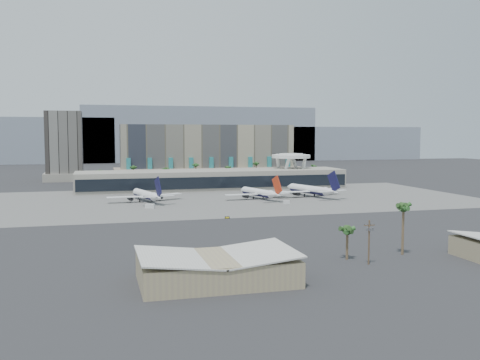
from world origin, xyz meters
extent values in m
plane|color=#232326|center=(0.00, 0.00, 0.00)|extent=(900.00, 900.00, 0.00)
cube|color=#5B5B59|center=(0.00, 55.00, 0.03)|extent=(260.00, 130.00, 0.06)
cube|color=gray|center=(-180.00, 470.00, 27.50)|extent=(260.00, 60.00, 55.00)
cube|color=gray|center=(60.00, 470.00, 35.00)|extent=(300.00, 60.00, 70.00)
cube|color=gray|center=(260.00, 470.00, 22.50)|extent=(220.00, 60.00, 45.00)
cube|color=tan|center=(10.00, 175.00, 21.00)|extent=(130.00, 22.00, 42.00)
cube|color=gray|center=(10.00, 173.00, 5.00)|extent=(140.00, 30.00, 10.00)
cube|color=teal|center=(-50.00, 163.00, 9.00)|extent=(3.00, 2.00, 18.00)
cube|color=teal|center=(-35.00, 163.00, 9.00)|extent=(3.00, 2.00, 18.00)
cube|color=teal|center=(-20.00, 163.00, 9.00)|extent=(3.00, 2.00, 18.00)
cube|color=teal|center=(-5.00, 163.00, 9.00)|extent=(3.00, 2.00, 18.00)
cube|color=teal|center=(10.00, 163.00, 9.00)|extent=(3.00, 2.00, 18.00)
cube|color=teal|center=(25.00, 163.00, 9.00)|extent=(3.00, 2.00, 18.00)
cube|color=teal|center=(40.00, 163.00, 9.00)|extent=(3.00, 2.00, 18.00)
cube|color=teal|center=(55.00, 163.00, 9.00)|extent=(3.00, 2.00, 18.00)
cube|color=teal|center=(70.00, 163.00, 9.00)|extent=(3.00, 2.00, 18.00)
cube|color=black|center=(-95.00, 200.00, 26.00)|extent=(26.00, 26.00, 52.00)
cube|color=#A29D8F|center=(-95.00, 200.00, 3.00)|extent=(30.00, 30.00, 6.00)
cube|color=#A29D8F|center=(0.00, 110.00, 6.00)|extent=(170.00, 32.00, 12.00)
cube|color=black|center=(0.00, 93.80, 5.50)|extent=(168.00, 0.60, 7.00)
cube|color=black|center=(0.00, 110.00, 13.25)|extent=(170.00, 12.00, 2.50)
cylinder|color=white|center=(61.36, 122.36, 11.00)|extent=(6.98, 6.99, 21.89)
cylinder|color=white|center=(48.64, 122.36, 11.00)|extent=(6.98, 6.99, 21.89)
cylinder|color=white|center=(48.64, 109.64, 11.00)|extent=(6.98, 6.99, 21.89)
cylinder|color=white|center=(61.36, 109.64, 11.00)|extent=(6.98, 6.99, 21.89)
cylinder|color=white|center=(55.00, 116.00, 20.00)|extent=(26.00, 26.00, 2.20)
cylinder|color=white|center=(55.00, 116.00, 21.30)|extent=(16.00, 16.00, 1.20)
cylinder|color=brown|center=(-70.00, 145.00, 6.00)|extent=(0.70, 0.70, 12.00)
sphere|color=#26491D|center=(-70.00, 145.00, 11.70)|extent=(2.80, 2.80, 2.80)
cylinder|color=brown|center=(-48.00, 145.00, 6.00)|extent=(0.70, 0.70, 12.00)
sphere|color=#26491D|center=(-48.00, 145.00, 11.70)|extent=(2.80, 2.80, 2.80)
cylinder|color=brown|center=(-26.00, 145.00, 6.00)|extent=(0.70, 0.70, 12.00)
sphere|color=#26491D|center=(-26.00, 145.00, 11.70)|extent=(2.80, 2.80, 2.80)
cylinder|color=brown|center=(-5.00, 145.00, 6.00)|extent=(0.70, 0.70, 12.00)
sphere|color=#26491D|center=(-5.00, 145.00, 11.70)|extent=(2.80, 2.80, 2.80)
cylinder|color=brown|center=(18.00, 145.00, 6.00)|extent=(0.70, 0.70, 12.00)
sphere|color=#26491D|center=(18.00, 145.00, 11.70)|extent=(2.80, 2.80, 2.80)
cylinder|color=brown|center=(40.00, 145.00, 6.00)|extent=(0.70, 0.70, 12.00)
sphere|color=#26491D|center=(40.00, 145.00, 11.70)|extent=(2.80, 2.80, 2.80)
cylinder|color=brown|center=(62.00, 145.00, 6.00)|extent=(0.70, 0.70, 12.00)
sphere|color=#26491D|center=(62.00, 145.00, 11.70)|extent=(2.80, 2.80, 2.80)
cylinder|color=brown|center=(85.00, 145.00, 6.00)|extent=(0.70, 0.70, 12.00)
sphere|color=#26491D|center=(85.00, 145.00, 11.70)|extent=(2.80, 2.80, 2.80)
cube|color=tan|center=(-45.00, -102.00, 3.00)|extent=(36.00, 22.00, 6.00)
cube|color=silver|center=(-54.00, -102.00, 6.40)|extent=(18.65, 22.60, 2.30)
cube|color=silver|center=(-36.00, -102.00, 6.40)|extent=(18.65, 22.60, 2.30)
cylinder|color=#4C3826|center=(-2.00, -96.00, 6.00)|extent=(0.44, 0.44, 12.00)
cube|color=#4C3826|center=(-2.00, -96.00, 10.60)|extent=(3.20, 0.22, 0.22)
cylinder|color=slate|center=(-2.90, -96.35, 9.60)|extent=(0.56, 0.56, 0.90)
cylinder|color=slate|center=(-2.00, -96.35, 9.60)|extent=(0.56, 0.56, 0.90)
cylinder|color=slate|center=(-1.10, -96.35, 9.60)|extent=(0.56, 0.56, 0.90)
cylinder|color=black|center=(-3.40, -96.00, 10.85)|extent=(0.12, 0.12, 0.30)
cylinder|color=black|center=(-0.60, -96.00, 10.85)|extent=(0.12, 0.12, 0.30)
cylinder|color=white|center=(-47.84, 56.61, 3.62)|extent=(10.68, 27.58, 4.02)
cylinder|color=#100F34|center=(-47.84, 56.61, 3.47)|extent=(10.46, 27.02, 3.94)
cone|color=white|center=(-51.73, 71.85, 3.62)|extent=(5.02, 5.38, 4.02)
cone|color=white|center=(-43.46, 39.42, 3.92)|extent=(6.13, 9.76, 4.02)
cube|color=white|center=(-58.31, 52.90, 3.02)|extent=(18.25, 4.75, 0.35)
cube|color=white|center=(-36.88, 58.37, 3.02)|extent=(18.01, 11.63, 0.35)
cylinder|color=black|center=(-55.51, 54.14, 2.01)|extent=(3.14, 4.44, 2.21)
cylinder|color=black|center=(-39.92, 58.11, 2.01)|extent=(3.14, 4.44, 2.21)
cube|color=#100F34|center=(-43.09, 37.96, 9.15)|extent=(2.74, 8.97, 10.59)
cube|color=white|center=(-47.59, 37.33, 4.42)|extent=(8.24, 3.08, 0.25)
cube|color=white|center=(-38.82, 39.57, 4.42)|extent=(8.28, 5.10, 0.25)
cylinder|color=black|center=(-50.49, 66.98, 0.80)|extent=(0.50, 0.50, 1.61)
cylinder|color=black|center=(-50.71, 54.84, 0.80)|extent=(0.70, 0.70, 1.61)
cylinder|color=black|center=(-44.48, 56.43, 0.80)|extent=(0.70, 0.70, 1.61)
cylinder|color=white|center=(12.05, 52.69, 3.51)|extent=(10.89, 26.65, 3.90)
cylinder|color=#100F34|center=(12.05, 52.69, 3.36)|extent=(10.67, 26.11, 3.82)
cone|color=white|center=(7.96, 67.36, 3.51)|extent=(4.93, 5.27, 3.90)
cone|color=white|center=(16.67, 36.13, 3.80)|extent=(6.11, 9.49, 3.90)
cube|color=white|center=(1.99, 48.87, 2.92)|extent=(17.74, 4.98, 0.34)
cube|color=white|center=(22.64, 54.63, 2.92)|extent=(17.35, 11.57, 0.34)
cylinder|color=black|center=(4.68, 50.12, 1.95)|extent=(3.11, 4.33, 2.14)
cylinder|color=black|center=(19.69, 54.31, 1.95)|extent=(3.11, 4.33, 2.14)
cube|color=#A92C13|center=(17.06, 34.73, 8.87)|extent=(2.85, 8.65, 10.26)
cube|color=white|center=(12.71, 34.02, 4.29)|extent=(8.01, 3.15, 0.24)
cube|color=white|center=(21.15, 36.37, 4.29)|extent=(8.00, 5.08, 0.24)
cylinder|color=black|center=(9.27, 62.67, 0.78)|extent=(0.49, 0.49, 1.56)
cylinder|color=black|center=(9.31, 50.91, 0.78)|extent=(0.68, 0.68, 1.56)
cylinder|color=black|center=(15.32, 52.59, 0.78)|extent=(0.68, 0.68, 1.56)
cylinder|color=white|center=(42.93, 55.70, 3.95)|extent=(12.84, 29.95, 4.39)
cylinder|color=#100F34|center=(42.93, 55.70, 3.79)|extent=(12.59, 29.35, 4.30)
cone|color=white|center=(37.97, 72.14, 3.95)|extent=(5.63, 6.00, 4.39)
cone|color=white|center=(48.51, 37.15, 4.28)|extent=(7.05, 10.73, 4.39)
cube|color=white|center=(31.68, 51.16, 3.29)|extent=(20.06, 6.02, 0.38)
cube|color=white|center=(54.81, 58.13, 3.29)|extent=(19.44, 13.36, 0.38)
cylinder|color=black|center=(34.67, 52.64, 2.20)|extent=(3.58, 4.90, 2.42)
cylinder|color=black|center=(51.50, 57.70, 2.20)|extent=(3.58, 4.90, 2.42)
cube|color=#100F34|center=(48.99, 35.58, 9.99)|extent=(3.40, 9.71, 11.56)
cube|color=white|center=(44.10, 34.68, 4.83)|extent=(9.05, 3.72, 0.27)
cube|color=white|center=(53.56, 37.53, 4.83)|extent=(8.99, 5.87, 0.27)
cylinder|color=black|center=(39.56, 66.88, 0.88)|extent=(0.55, 0.55, 1.76)
cylinder|color=black|center=(39.88, 53.63, 0.88)|extent=(0.77, 0.77, 1.76)
cylinder|color=black|center=(46.61, 55.66, 0.88)|extent=(0.77, 0.77, 1.76)
cube|color=silver|center=(-47.95, 29.45, 1.04)|extent=(4.73, 3.56, 2.08)
cube|color=silver|center=(20.01, 28.67, 0.81)|extent=(3.30, 2.09, 1.61)
cube|color=black|center=(-20.07, -10.18, 0.46)|extent=(2.03, 0.49, 0.91)
cube|color=gold|center=(-20.07, -10.35, 0.46)|extent=(1.46, 0.20, 0.55)
cylinder|color=black|center=(-20.80, -10.18, 0.27)|extent=(0.11, 0.11, 0.55)
cylinder|color=black|center=(-19.34, -10.18, 0.27)|extent=(0.11, 0.11, 0.55)
cylinder|color=brown|center=(-5.02, -89.29, 4.30)|extent=(0.70, 0.70, 8.61)
sphere|color=#26491D|center=(-5.02, -89.29, 8.31)|extent=(2.80, 2.80, 2.80)
cylinder|color=brown|center=(13.25, -87.91, 7.07)|extent=(0.70, 0.70, 14.14)
sphere|color=#26491D|center=(13.25, -87.91, 13.84)|extent=(2.80, 2.80, 2.80)
camera|label=1|loc=(-71.73, -222.77, 34.71)|focal=40.00mm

